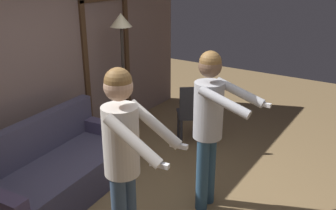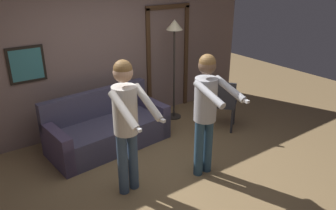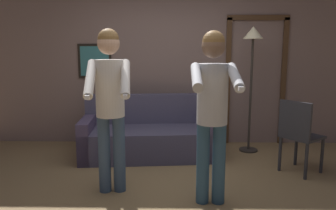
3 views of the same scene
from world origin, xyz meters
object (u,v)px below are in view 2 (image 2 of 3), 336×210
object	(u,v)px
couch	(108,130)
person_standing_left	(126,116)
person_standing_right	(206,105)
dining_chair_distant	(223,102)
torchiere_lamp	(174,40)

from	to	relation	value
couch	person_standing_left	bearing A→B (deg)	-103.38
person_standing_left	person_standing_right	bearing A→B (deg)	-13.79
person_standing_right	couch	bearing A→B (deg)	116.24
person_standing_right	dining_chair_distant	xyz separation A→B (m)	(1.17, 0.84, -0.52)
dining_chair_distant	couch	bearing A→B (deg)	160.68
dining_chair_distant	person_standing_right	bearing A→B (deg)	-144.37
couch	dining_chair_distant	size ratio (longest dim) A/B	2.12
person_standing_left	person_standing_right	world-z (taller)	person_standing_left
person_standing_right	torchiere_lamp	bearing A→B (deg)	66.25
person_standing_right	dining_chair_distant	size ratio (longest dim) A/B	1.85
person_standing_left	person_standing_right	distance (m)	1.08
couch	person_standing_left	world-z (taller)	person_standing_left
person_standing_left	person_standing_right	size ratio (longest dim) A/B	1.02
torchiere_lamp	dining_chair_distant	world-z (taller)	torchiere_lamp
person_standing_right	dining_chair_distant	bearing A→B (deg)	35.63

